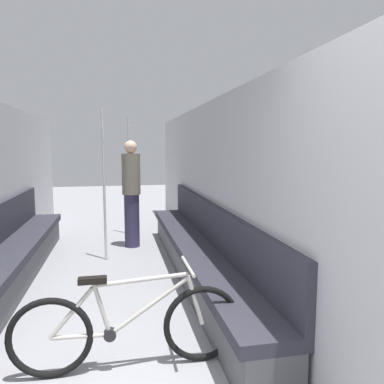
% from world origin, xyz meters
% --- Properties ---
extents(wall_right, '(0.10, 9.73, 2.24)m').
position_xyz_m(wall_right, '(1.40, 3.26, 1.12)').
color(wall_right, '#B2B2B7').
rests_on(wall_right, ground).
extents(bench_seat_row_left, '(0.49, 4.93, 0.95)m').
position_xyz_m(bench_seat_row_left, '(-1.13, 3.31, 0.30)').
color(bench_seat_row_left, '#4C4C51').
rests_on(bench_seat_row_left, ground).
extents(bench_seat_row_right, '(0.49, 4.93, 0.95)m').
position_xyz_m(bench_seat_row_right, '(1.13, 3.31, 0.30)').
color(bench_seat_row_right, '#4C4C51').
rests_on(bench_seat_row_right, ground).
extents(bicycle, '(1.71, 0.46, 0.78)m').
position_xyz_m(bicycle, '(0.21, 1.49, 0.33)').
color(bicycle, black).
rests_on(bicycle, ground).
extents(grab_pole_near, '(0.08, 0.08, 2.22)m').
position_xyz_m(grab_pole_near, '(-0.03, 4.34, 1.08)').
color(grab_pole_near, gray).
rests_on(grab_pole_near, ground).
extents(grab_pole_far, '(0.08, 0.08, 2.22)m').
position_xyz_m(grab_pole_far, '(0.38, 5.93, 1.08)').
color(grab_pole_far, gray).
rests_on(grab_pole_far, ground).
extents(passenger_standing, '(0.30, 0.30, 1.75)m').
position_xyz_m(passenger_standing, '(0.38, 4.99, 0.91)').
color(passenger_standing, '#332D4C').
rests_on(passenger_standing, ground).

